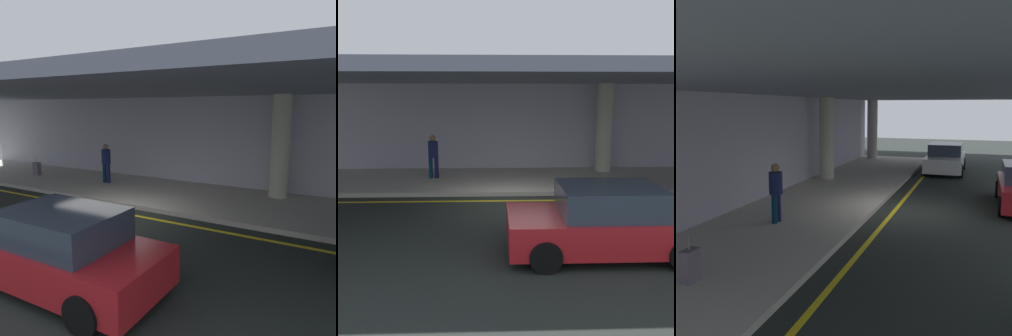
{
  "view_description": "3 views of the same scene",
  "coord_description": "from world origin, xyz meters",
  "views": [
    {
      "loc": [
        6.34,
        -7.83,
        3.3
      ],
      "look_at": [
        0.53,
        2.47,
        1.21
      ],
      "focal_mm": 35.91,
      "sensor_mm": 36.0,
      "label": 1
    },
    {
      "loc": [
        -0.65,
        -11.32,
        3.4
      ],
      "look_at": [
        -0.2,
        1.66,
        0.84
      ],
      "focal_mm": 40.67,
      "sensor_mm": 36.0,
      "label": 2
    },
    {
      "loc": [
        -12.78,
        -2.11,
        3.4
      ],
      "look_at": [
        0.0,
        2.24,
        1.32
      ],
      "focal_mm": 42.98,
      "sensor_mm": 36.0,
      "label": 3
    }
  ],
  "objects": [
    {
      "name": "car_red",
      "position": [
        1.72,
        -3.7,
        0.71
      ],
      "size": [
        4.1,
        1.92,
        1.5
      ],
      "rotation": [
        0.0,
        0.0,
        3.2
      ],
      "color": "#B31C22",
      "rests_on": "ground"
    },
    {
      "name": "ground_plane",
      "position": [
        0.0,
        0.0,
        0.0
      ],
      "size": [
        60.0,
        60.0,
        0.0
      ],
      "primitive_type": "plane",
      "color": "#232926"
    },
    {
      "name": "lane_stripe_yellow",
      "position": [
        0.0,
        0.45,
        0.0
      ],
      "size": [
        26.0,
        0.14,
        0.01
      ],
      "primitive_type": "cube",
      "color": "yellow",
      "rests_on": "ground"
    },
    {
      "name": "support_column_far_left",
      "position": [
        4.0,
        4.43,
        1.97
      ],
      "size": [
        0.65,
        0.65,
        3.65
      ],
      "primitive_type": "cylinder",
      "color": "#B6B79E",
      "rests_on": "sidewalk"
    },
    {
      "name": "sidewalk",
      "position": [
        0.0,
        3.1,
        0.07
      ],
      "size": [
        26.0,
        4.2,
        0.15
      ],
      "primitive_type": "cube",
      "color": "#B6B0A3",
      "rests_on": "ground"
    },
    {
      "name": "terminal_back_wall",
      "position": [
        0.0,
        5.35,
        1.9
      ],
      "size": [
        26.0,
        0.3,
        3.8
      ],
      "primitive_type": "cube",
      "color": "#B0ACBD",
      "rests_on": "ground"
    },
    {
      "name": "ceiling_overhang",
      "position": [
        0.0,
        2.6,
        3.95
      ],
      "size": [
        28.0,
        13.2,
        0.3
      ],
      "primitive_type": "cube",
      "color": "slate",
      "rests_on": "support_column_far_left"
    },
    {
      "name": "traveler_with_luggage",
      "position": [
        -2.96,
        3.25,
        1.11
      ],
      "size": [
        0.38,
        0.38,
        1.68
      ],
      "rotation": [
        0.0,
        0.0,
        4.48
      ],
      "color": "#06293E",
      "rests_on": "sidewalk"
    }
  ]
}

